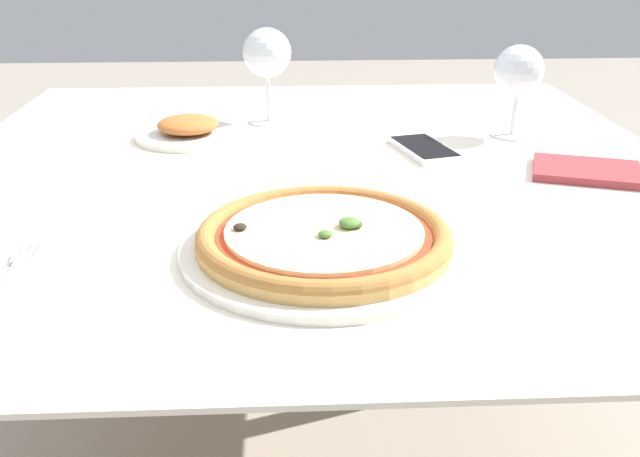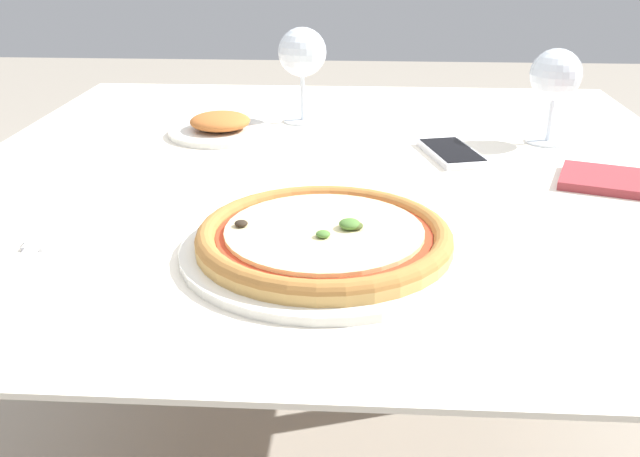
% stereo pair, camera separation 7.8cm
% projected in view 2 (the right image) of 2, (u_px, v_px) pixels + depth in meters
% --- Properties ---
extents(dining_table, '(1.13, 1.16, 0.71)m').
position_uv_depth(dining_table, '(335.00, 216.00, 1.10)').
color(dining_table, '#997047').
rests_on(dining_table, ground_plane).
extents(pizza_plate, '(0.32, 0.32, 0.04)m').
position_uv_depth(pizza_plate, '(320.00, 239.00, 0.78)').
color(pizza_plate, white).
rests_on(pizza_plate, dining_table).
extents(fork, '(0.03, 0.17, 0.00)m').
position_uv_depth(fork, '(25.00, 258.00, 0.77)').
color(fork, silver).
rests_on(fork, dining_table).
extents(wine_glass_far_left, '(0.09, 0.09, 0.17)m').
position_uv_depth(wine_glass_far_left, '(302.00, 54.00, 1.27)').
color(wine_glass_far_left, silver).
rests_on(wine_glass_far_left, dining_table).
extents(wine_glass_far_right, '(0.08, 0.08, 0.15)m').
position_uv_depth(wine_glass_far_right, '(556.00, 77.00, 1.15)').
color(wine_glass_far_right, silver).
rests_on(wine_glass_far_right, dining_table).
extents(cell_phone, '(0.10, 0.16, 0.01)m').
position_uv_depth(cell_phone, '(452.00, 153.00, 1.12)').
color(cell_phone, white).
rests_on(cell_phone, dining_table).
extents(side_plate, '(0.18, 0.18, 0.04)m').
position_uv_depth(side_plate, '(220.00, 127.00, 1.23)').
color(side_plate, white).
rests_on(side_plate, dining_table).
extents(napkin_folded, '(0.18, 0.15, 0.01)m').
position_uv_depth(napkin_folded, '(617.00, 181.00, 0.99)').
color(napkin_folded, '#933338').
rests_on(napkin_folded, dining_table).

